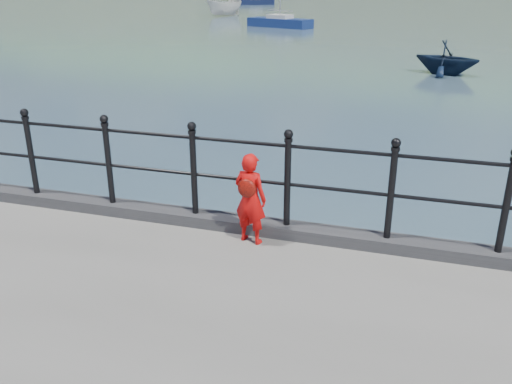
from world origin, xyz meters
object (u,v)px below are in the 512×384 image
(sailboat_port, at_px, (280,23))
(launch_navy, at_px, (447,58))
(child, at_px, (250,198))
(sailboat_left, at_px, (256,2))
(launch_white, at_px, (225,7))
(railing, at_px, (239,167))

(sailboat_port, bearing_deg, launch_navy, -37.10)
(launch_navy, bearing_deg, child, -167.34)
(child, relative_size, sailboat_left, 0.15)
(launch_white, xyz_separation_m, sailboat_left, (-3.77, 23.55, -0.53))
(railing, xyz_separation_m, sailboat_left, (-22.06, 73.28, -1.48))
(child, xyz_separation_m, launch_navy, (2.71, 19.31, -0.85))
(railing, relative_size, sailboat_left, 2.44)
(railing, bearing_deg, sailboat_port, 103.83)
(child, xyz_separation_m, sailboat_left, (-22.29, 73.57, -1.22))
(launch_white, bearing_deg, launch_navy, -25.61)
(child, height_order, launch_white, child)
(railing, xyz_separation_m, launch_white, (-18.29, 49.73, -0.96))
(launch_navy, xyz_separation_m, sailboat_left, (-25.00, 54.25, -0.37))
(launch_white, distance_m, sailboat_left, 23.86)
(railing, distance_m, sailboat_left, 76.55)
(launch_navy, height_order, sailboat_port, sailboat_port)
(railing, bearing_deg, launch_navy, 81.22)
(launch_navy, height_order, sailboat_left, sailboat_left)
(child, height_order, sailboat_left, sailboat_left)
(launch_white, height_order, launch_navy, launch_white)
(railing, xyz_separation_m, sailboat_port, (-9.61, 39.02, -1.48))
(child, distance_m, launch_navy, 19.52)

